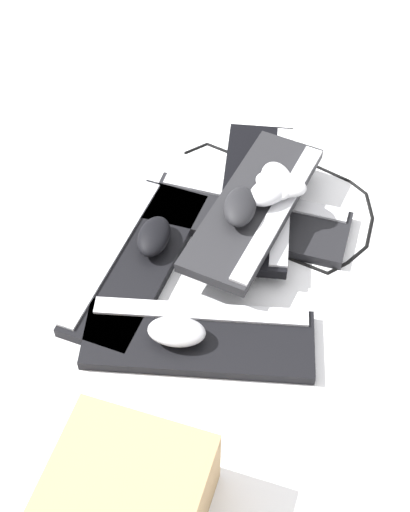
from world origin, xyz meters
The scene contains 13 objects.
ground_plane centered at (0.00, 0.00, 0.00)m, with size 3.20×3.20×0.00m, color white.
keyboard_0 centered at (0.17, -0.04, 0.01)m, with size 0.32×0.46×0.03m.
keyboard_1 centered at (-0.08, 0.06, 0.01)m, with size 0.46×0.30×0.03m.
keyboard_2 centered at (-0.14, -0.17, 0.01)m, with size 0.39×0.44×0.03m.
keyboard_3 centered at (0.21, -0.02, 0.04)m, with size 0.44×0.38×0.03m.
keyboard_4 centered at (0.16, -0.06, 0.07)m, with size 0.46×0.26×0.03m.
mouse_0 centered at (0.11, -0.06, 0.11)m, with size 0.11×0.07×0.04m, color black.
mouse_1 centered at (0.19, -0.07, 0.11)m, with size 0.11×0.07×0.04m, color #B7B7BC.
mouse_2 centered at (-0.03, 0.06, 0.05)m, with size 0.11×0.07×0.04m, color black.
mouse_3 centered at (0.22, -0.07, 0.11)m, with size 0.11×0.07×0.04m, color silver.
mouse_4 centered at (0.22, -0.08, 0.11)m, with size 0.11×0.07×0.04m, color silver.
mouse_5 centered at (-0.17, -0.14, 0.05)m, with size 0.11×0.07×0.04m, color #B7B7BC.
cable_0 centered at (0.31, -0.08, 0.00)m, with size 0.29×0.50×0.01m.
Camera 1 is at (-0.69, -0.67, 1.16)m, focal length 50.00 mm.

